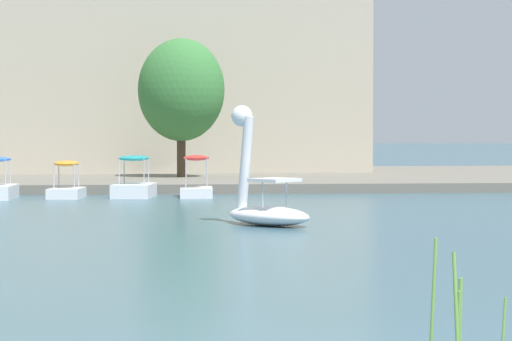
{
  "coord_description": "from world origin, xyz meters",
  "views": [
    {
      "loc": [
        -1.99,
        -8.09,
        2.19
      ],
      "look_at": [
        0.5,
        18.24,
        1.26
      ],
      "focal_mm": 70.14,
      "sensor_mm": 36.0,
      "label": 1
    }
  ],
  "objects_px": {
    "pedal_boat_orange": "(66,187)",
    "tree_broadleaf_behind_dock": "(181,90)",
    "pedal_boat_teal": "(134,185)",
    "swan_boat": "(264,199)",
    "pedal_boat_red": "(196,185)"
  },
  "relations": [
    {
      "from": "swan_boat",
      "to": "pedal_boat_teal",
      "type": "xyz_separation_m",
      "value": [
        -3.47,
        11.47,
        -0.21
      ]
    },
    {
      "from": "pedal_boat_red",
      "to": "tree_broadleaf_behind_dock",
      "type": "bearing_deg",
      "value": 92.58
    },
    {
      "from": "pedal_boat_teal",
      "to": "pedal_boat_red",
      "type": "bearing_deg",
      "value": -3.7
    },
    {
      "from": "tree_broadleaf_behind_dock",
      "to": "swan_boat",
      "type": "bearing_deg",
      "value": -85.25
    },
    {
      "from": "pedal_boat_orange",
      "to": "tree_broadleaf_behind_dock",
      "type": "height_order",
      "value": "tree_broadleaf_behind_dock"
    },
    {
      "from": "pedal_boat_teal",
      "to": "tree_broadleaf_behind_dock",
      "type": "xyz_separation_m",
      "value": [
        1.84,
        8.1,
        3.74
      ]
    },
    {
      "from": "swan_boat",
      "to": "pedal_boat_orange",
      "type": "distance_m",
      "value": 12.58
    },
    {
      "from": "pedal_boat_teal",
      "to": "pedal_boat_orange",
      "type": "distance_m",
      "value": 2.36
    },
    {
      "from": "swan_boat",
      "to": "tree_broadleaf_behind_dock",
      "type": "height_order",
      "value": "tree_broadleaf_behind_dock"
    },
    {
      "from": "pedal_boat_red",
      "to": "pedal_boat_orange",
      "type": "distance_m",
      "value": 4.56
    },
    {
      "from": "pedal_boat_red",
      "to": "pedal_boat_teal",
      "type": "xyz_separation_m",
      "value": [
        -2.21,
        0.14,
        0.01
      ]
    },
    {
      "from": "swan_boat",
      "to": "pedal_boat_orange",
      "type": "height_order",
      "value": "swan_boat"
    },
    {
      "from": "pedal_boat_red",
      "to": "pedal_boat_teal",
      "type": "bearing_deg",
      "value": 176.3
    },
    {
      "from": "pedal_boat_orange",
      "to": "tree_broadleaf_behind_dock",
      "type": "relative_size",
      "value": 0.31
    },
    {
      "from": "pedal_boat_orange",
      "to": "pedal_boat_teal",
      "type": "bearing_deg",
      "value": 7.77
    }
  ]
}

